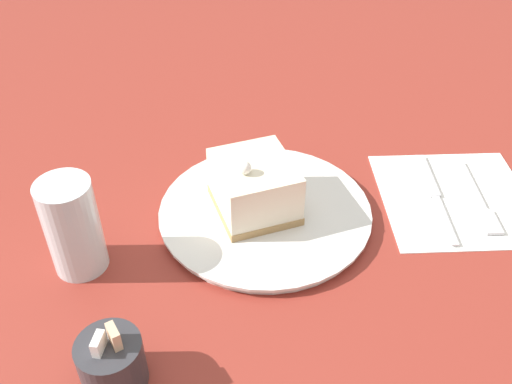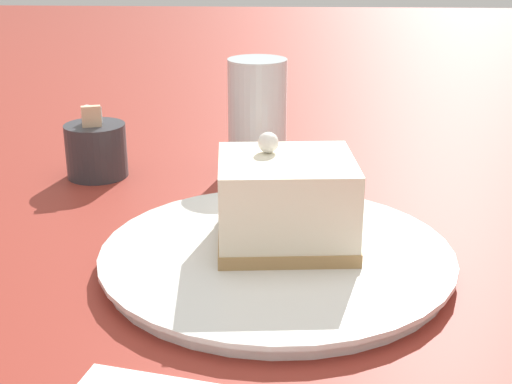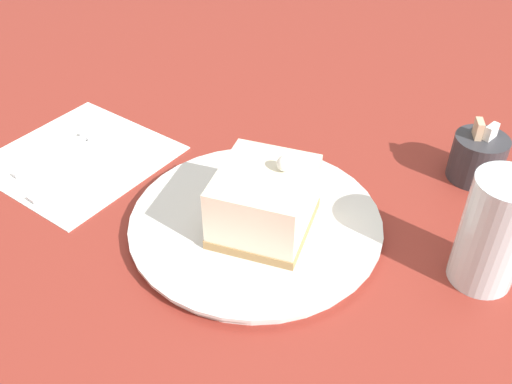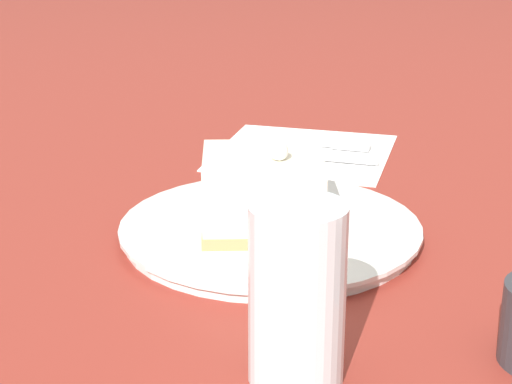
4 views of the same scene
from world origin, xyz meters
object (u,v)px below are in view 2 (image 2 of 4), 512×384
at_px(plate, 277,256).
at_px(cake_slice, 286,202).
at_px(drinking_glass, 257,116).
at_px(sugar_bowl, 96,150).

height_order(plate, cake_slice, cake_slice).
height_order(cake_slice, drinking_glass, drinking_glass).
relative_size(plate, sugar_bowl, 3.53).
bearing_deg(sugar_bowl, plate, -136.35).
xyz_separation_m(plate, drinking_glass, (0.24, 0.03, 0.05)).
relative_size(cake_slice, drinking_glass, 0.94).
height_order(cake_slice, sugar_bowl, cake_slice).
height_order(plate, sugar_bowl, sugar_bowl).
distance_m(plate, cake_slice, 0.04).
relative_size(plate, cake_slice, 2.42).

